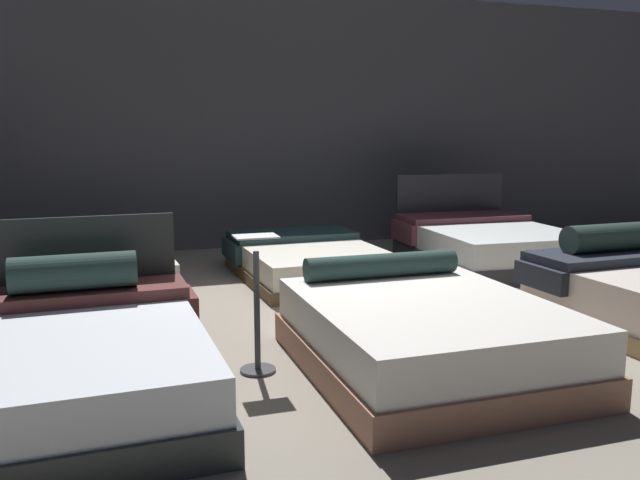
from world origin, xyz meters
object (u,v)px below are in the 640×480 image
(bed_1, at_px, (425,334))
(bed_3, at_px, (94,272))
(bed_4, at_px, (307,260))
(bed_5, at_px, (486,244))
(bed_0, at_px, (77,359))
(price_sign, at_px, (257,321))

(bed_1, distance_m, bed_3, 3.56)
(bed_4, bearing_deg, bed_1, -93.19)
(bed_5, bearing_deg, bed_3, -176.71)
(bed_0, distance_m, bed_3, 2.67)
(bed_5, bearing_deg, bed_1, -125.97)
(bed_0, xyz_separation_m, bed_1, (2.20, -0.16, -0.01))
(bed_3, relative_size, price_sign, 2.28)
(bed_4, height_order, price_sign, price_sign)
(bed_5, height_order, price_sign, bed_5)
(bed_0, height_order, bed_5, bed_5)
(bed_0, relative_size, price_sign, 2.29)
(bed_5, relative_size, price_sign, 2.38)
(bed_0, distance_m, bed_1, 2.21)
(bed_0, bearing_deg, price_sign, 4.95)
(bed_1, height_order, bed_5, bed_5)
(bed_1, xyz_separation_m, bed_4, (0.05, 2.92, -0.05))
(bed_4, xyz_separation_m, price_sign, (-1.14, -2.63, 0.16))
(bed_1, height_order, bed_4, bed_1)
(bed_3, distance_m, price_sign, 2.76)
(bed_1, bearing_deg, bed_3, 127.16)
(bed_5, bearing_deg, price_sign, -139.99)
(bed_0, height_order, bed_3, bed_0)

